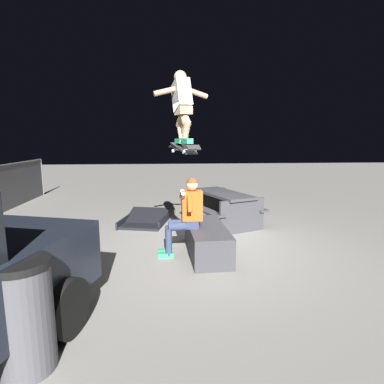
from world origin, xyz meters
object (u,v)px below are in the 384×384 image
Objects in this scene: person_sitting_on_ledge at (186,213)px; kicker_ramp at (145,221)px; skateboard at (183,148)px; skater_airborne at (182,104)px; picnic_table_back at (223,203)px; ledge_box_main at (207,240)px; trash_bin at (24,316)px.

person_sitting_on_ledge reaches higher than kicker_ramp.
skateboard reaches higher than person_sitting_on_ledge.
picnic_table_back is at bearing -27.81° from skater_airborne.
ledge_box_main is 0.76× the size of picnic_table_back.
ledge_box_main is 1.40× the size of skater_airborne.
trash_bin is at bearing 150.48° from picnic_table_back.
skater_airborne reaches higher than person_sitting_on_ledge.
person_sitting_on_ledge is 1.18× the size of skater_airborne.
picnic_table_back is at bearing -26.83° from skateboard.
kicker_ramp is 1.41× the size of trash_bin.
picnic_table_back is (1.88, -0.98, -0.24)m from person_sitting_on_ledge.
skateboard is 2.93m from kicker_ramp.
ledge_box_main is 1.63m from skateboard.
skater_airborne is at bearing 152.19° from picnic_table_back.
trash_bin is at bearing 149.15° from skater_airborne.
skater_airborne is 3.48m from trash_bin.
person_sitting_on_ledge is 0.64× the size of picnic_table_back.
skateboard is at bearing -31.68° from trash_bin.
skateboard is at bearing -160.19° from kicker_ramp.
ledge_box_main is 2.37m from kicker_ramp.
person_sitting_on_ledge reaches higher than ledge_box_main.
ledge_box_main is 1.19× the size of person_sitting_on_ledge.
person_sitting_on_ledge is at bearing -30.88° from trash_bin.
skater_airborne is at bearing -30.85° from trash_bin.
skater_airborne is 0.54× the size of picnic_table_back.
skateboard reaches higher than picnic_table_back.
trash_bin is (-2.55, 1.88, 0.25)m from ledge_box_main.
kicker_ramp is 4.66m from trash_bin.
person_sitting_on_ledge reaches higher than picnic_table_back.
skateboard is at bearing 112.43° from ledge_box_main.
skater_airborne is 3.35m from kicker_ramp.
kicker_ramp is 0.67× the size of picnic_table_back.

